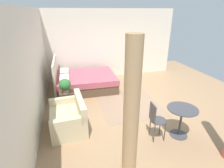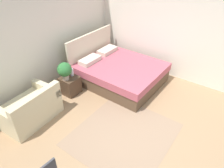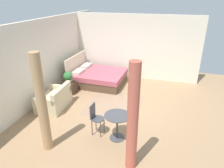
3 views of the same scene
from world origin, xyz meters
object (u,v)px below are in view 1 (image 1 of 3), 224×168
object	(u,v)px
vase	(65,87)
balcony_table	(181,117)
nightstand	(67,99)
cafe_chair_near_window	(155,118)
couch	(69,118)
bed	(84,81)
potted_plant	(65,85)

from	to	relation	value
vase	balcony_table	bearing A→B (deg)	-132.25
nightstand	cafe_chair_near_window	size ratio (longest dim) A/B	0.51
couch	nightstand	xyz separation A→B (m)	(1.21, 0.02, -0.05)
couch	vase	distance (m)	1.36
bed	vase	distance (m)	1.31
bed	potted_plant	world-z (taller)	bed
bed	vase	size ratio (longest dim) A/B	11.47
nightstand	vase	size ratio (longest dim) A/B	2.41
potted_plant	vase	size ratio (longest dim) A/B	2.37
potted_plant	cafe_chair_near_window	xyz separation A→B (m)	(-2.03, -1.89, -0.17)
balcony_table	potted_plant	bearing A→B (deg)	50.57
bed	cafe_chair_near_window	bearing A→B (deg)	-160.15
cafe_chair_near_window	potted_plant	bearing A→B (deg)	42.99
balcony_table	cafe_chair_near_window	size ratio (longest dim) A/B	0.80
balcony_table	vase	bearing A→B (deg)	47.75
nightstand	potted_plant	size ratio (longest dim) A/B	1.02
nightstand	potted_plant	world-z (taller)	potted_plant
bed	nightstand	distance (m)	1.39
potted_plant	balcony_table	bearing A→B (deg)	-129.43
vase	cafe_chair_near_window	size ratio (longest dim) A/B	0.21
potted_plant	vase	bearing A→B (deg)	0.65
couch	vase	world-z (taller)	couch
bed	potted_plant	bearing A→B (deg)	152.14
couch	vase	bearing A→B (deg)	1.50
couch	potted_plant	distance (m)	1.20
couch	bed	bearing A→B (deg)	-15.22
nightstand	cafe_chair_near_window	distance (m)	2.86
nightstand	vase	world-z (taller)	vase
vase	couch	bearing A→B (deg)	-178.50
cafe_chair_near_window	vase	bearing A→B (deg)	40.11
nightstand	bed	bearing A→B (deg)	-29.49
vase	bed	bearing A→B (deg)	-32.55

